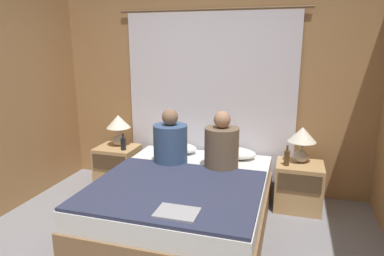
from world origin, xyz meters
name	(u,v)px	position (x,y,z in m)	size (l,w,h in m)	color
wall_back	(210,89)	(0.00, 1.93, 1.25)	(3.94, 0.06, 2.50)	#A37547
curtain_panel	(209,102)	(0.00, 1.86, 1.09)	(2.28, 0.02, 2.18)	silver
bed	(184,202)	(0.00, 0.84, 0.24)	(1.62, 1.94, 0.49)	olive
nightstand_left	(118,166)	(-1.11, 1.53, 0.26)	(0.50, 0.44, 0.52)	tan
nightstand_right	(298,186)	(1.11, 1.53, 0.26)	(0.50, 0.44, 0.52)	tan
lamp_left	(118,125)	(-1.11, 1.60, 0.78)	(0.30, 0.30, 0.40)	#B2A899
lamp_right	(302,139)	(1.11, 1.60, 0.78)	(0.30, 0.30, 0.40)	#B2A899
pillow_left	(175,148)	(-0.36, 1.61, 0.55)	(0.54, 0.32, 0.12)	white
pillow_right	(233,153)	(0.36, 1.61, 0.55)	(0.54, 0.32, 0.12)	white
blanket_on_bed	(174,189)	(0.00, 0.55, 0.50)	(1.56, 1.30, 0.03)	#2D334C
person_left_in_bed	(170,142)	(-0.28, 1.24, 0.73)	(0.38, 0.38, 0.62)	#38517A
person_right_in_bed	(222,146)	(0.30, 1.24, 0.74)	(0.36, 0.36, 0.63)	brown
beer_bottle_on_left_stand	(123,144)	(-0.97, 1.44, 0.60)	(0.07, 0.07, 0.21)	black
beer_bottle_on_right_stand	(287,157)	(0.96, 1.44, 0.61)	(0.06, 0.06, 0.23)	#513819
laptop_on_bed	(177,213)	(0.19, 0.09, 0.53)	(0.33, 0.24, 0.02)	#9EA0A5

